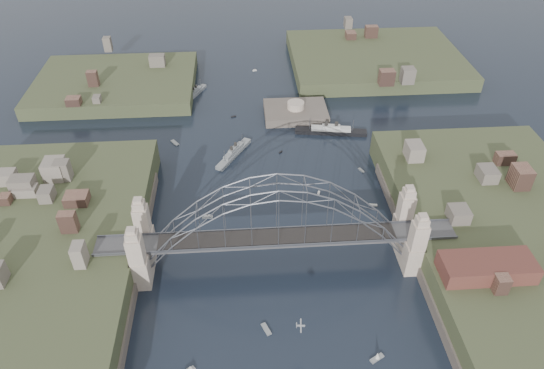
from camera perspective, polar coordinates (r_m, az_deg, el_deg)
The scene contains 24 objects.
ground at distance 122.61m, azimuth 0.59°, elevation -8.88°, with size 500.00×500.00×0.00m, color black.
bridge at distance 113.94m, azimuth 0.63°, elevation -4.63°, with size 84.00×13.80×24.60m.
shore_west at distance 130.98m, azimuth -25.59°, elevation -8.71°, with size 50.50×90.00×12.00m.
shore_east at distance 137.06m, azimuth 25.40°, elevation -6.25°, with size 50.50×90.00×12.00m.
headland_nw at distance 205.18m, azimuth -17.37°, elevation 10.49°, with size 60.00×45.00×9.00m, color #3A4226.
headland_ne at distance 220.47m, azimuth 11.69°, elevation 13.44°, with size 70.00×55.00×9.50m, color #3A4226.
fort_island at distance 178.93m, azimuth 2.70°, elevation 7.79°, with size 22.00×16.00×9.40m.
wharf_shed at distance 117.31m, azimuth 23.44°, elevation -8.69°, with size 20.00×8.00×4.00m, color #592D26.
finger_pier at distance 114.39m, azimuth 22.67°, elevation -17.22°, with size 4.00×22.00×1.40m, color #464548.
naval_cruiser_near at distance 157.48m, azimuth -4.40°, elevation 3.59°, with size 11.34×16.92×5.46m.
naval_cruiser_far at distance 194.26m, azimuth -8.77°, elevation 10.33°, with size 8.01×13.82×4.85m.
ocean_liner at distance 169.19m, azimuth 6.75°, elevation 6.11°, with size 24.18×6.75×5.88m.
aeroplane at distance 101.29m, azimuth 3.21°, elevation -15.85°, with size 1.80×3.33×0.48m.
small_boat_a at distance 135.18m, azimuth -7.40°, elevation -3.70°, with size 2.86×0.98×1.43m.
small_boat_b at distance 142.61m, azimuth 5.37°, elevation -1.01°, with size 1.10×1.93×0.45m.
small_boat_c at distance 110.06m, azimuth -0.67°, elevation -16.25°, with size 2.22×3.36×0.45m.
small_boat_d at distance 153.18m, azimuth 10.18°, elevation 1.61°, with size 1.65×2.47×0.45m.
small_boat_e at distance 166.31m, azimuth -11.07°, elevation 4.70°, with size 3.15×3.81×0.45m.
small_boat_f at distance 158.79m, azimuth 0.99°, elevation 3.73°, with size 1.30×1.32×0.45m.
small_boat_g at distance 107.73m, azimuth 11.97°, elevation -18.75°, with size 3.24×2.41×2.38m.
small_boat_h at distance 178.23m, azimuth -4.43°, elevation 7.76°, with size 1.86×1.13×0.45m.
small_boat_i at distance 140.77m, azimuth 11.51°, elevation -2.33°, with size 2.36×1.16×0.45m.
small_boat_k at distance 211.06m, azimuth -2.01°, elevation 12.94°, with size 1.77×1.11×1.43m.
small_boat_l at distance 149.10m, azimuth -17.52°, elevation -0.59°, with size 2.80×2.50×2.38m.
Camera 1 is at (-7.11, -83.62, 89.38)m, focal length 32.85 mm.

